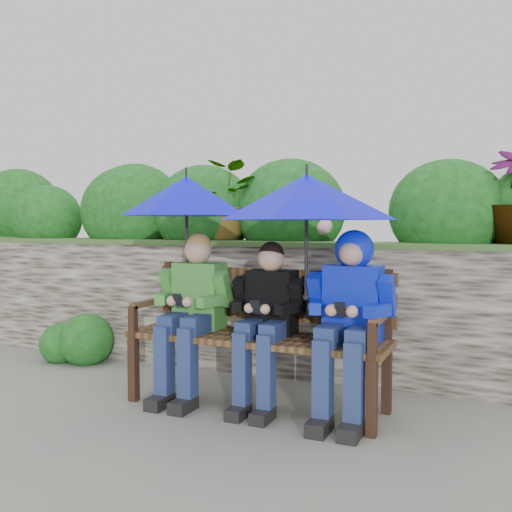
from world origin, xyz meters
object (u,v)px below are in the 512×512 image
at_px(boy_right, 350,308).
at_px(boy_left, 192,306).
at_px(boy_middle, 266,315).
at_px(umbrella_left, 186,196).
at_px(umbrella_right, 307,197).
at_px(park_bench, 261,326).

bearing_deg(boy_right, boy_left, -179.45).
distance_m(boy_middle, boy_right, 0.54).
bearing_deg(boy_middle, umbrella_left, 175.97).
relative_size(boy_right, umbrella_right, 1.04).
bearing_deg(umbrella_left, umbrella_right, -2.38).
xyz_separation_m(umbrella_left, umbrella_right, (0.86, -0.04, -0.02)).
bearing_deg(boy_right, umbrella_right, 179.66).
bearing_deg(park_bench, boy_right, -6.35).
bearing_deg(umbrella_right, park_bench, 168.80).
xyz_separation_m(park_bench, umbrella_right, (0.33, -0.07, 0.82)).
bearing_deg(umbrella_right, boy_right, -0.34).
bearing_deg(umbrella_right, boy_left, -179.15).
relative_size(boy_left, umbrella_left, 1.26).
height_order(boy_left, umbrella_left, umbrella_left).
xyz_separation_m(boy_left, boy_middle, (0.53, 0.01, -0.02)).
relative_size(boy_middle, umbrella_right, 0.97).
height_order(park_bench, umbrella_left, umbrella_left).
height_order(boy_left, boy_middle, boy_left).
xyz_separation_m(park_bench, umbrella_left, (-0.53, -0.03, 0.85)).
relative_size(park_bench, boy_right, 1.49).
relative_size(park_bench, umbrella_right, 1.55).
relative_size(umbrella_left, umbrella_right, 0.80).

